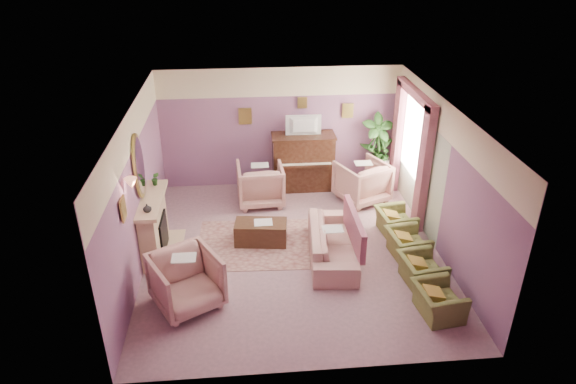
{
  "coord_description": "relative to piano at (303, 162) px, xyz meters",
  "views": [
    {
      "loc": [
        -0.84,
        -8.18,
        5.49
      ],
      "look_at": [
        -0.06,
        0.4,
        1.07
      ],
      "focal_mm": 32.0,
      "sensor_mm": 36.0,
      "label": 1
    }
  ],
  "objects": [
    {
      "name": "curtain_left",
      "position": [
        2.12,
        -2.05,
        0.65
      ],
      "size": [
        0.16,
        0.34,
        2.6
      ],
      "primitive_type": "cube",
      "color": "#8B4657",
      "rests_on": "floor"
    },
    {
      "name": "side_plant_small",
      "position": [
        1.91,
        -0.14,
        0.19
      ],
      "size": [
        0.16,
        0.16,
        0.28
      ],
      "primitive_type": "imported",
      "color": "#1F4919",
      "rests_on": "side_table"
    },
    {
      "name": "side_plant_big",
      "position": [
        1.79,
        -0.04,
        0.22
      ],
      "size": [
        0.3,
        0.3,
        0.34
      ],
      "primitive_type": "imported",
      "color": "#1F4919",
      "rests_on": "side_table"
    },
    {
      "name": "mirror_frame",
      "position": [
        -3.2,
        -2.48,
        1.15
      ],
      "size": [
        0.04,
        0.72,
        1.2
      ],
      "primitive_type": "ellipsoid",
      "color": "#AA9B45",
      "rests_on": "wall_left"
    },
    {
      "name": "television",
      "position": [
        0.0,
        -0.05,
        0.95
      ],
      "size": [
        0.8,
        0.12,
        0.48
      ],
      "primitive_type": "imported",
      "color": "black",
      "rests_on": "piano"
    },
    {
      "name": "floor",
      "position": [
        -0.5,
        -2.68,
        -0.65
      ],
      "size": [
        5.5,
        6.0,
        0.01
      ],
      "primitive_type": "cube",
      "color": "gray",
      "rests_on": "ground"
    },
    {
      "name": "floral_armchair_left",
      "position": [
        -1.03,
        -0.65,
        -0.14
      ],
      "size": [
        0.98,
        0.98,
        1.03
      ],
      "primitive_type": "imported",
      "color": "tan",
      "rests_on": "floor"
    },
    {
      "name": "print_back_right",
      "position": [
        1.05,
        0.28,
        1.13
      ],
      "size": [
        0.26,
        0.03,
        0.34
      ],
      "primitive_type": "cube",
      "color": "#AA9B45",
      "rests_on": "wall_back"
    },
    {
      "name": "fire_ember",
      "position": [
        -2.95,
        -2.48,
        -0.43
      ],
      "size": [
        0.06,
        0.54,
        0.1
      ],
      "primitive_type": "cube",
      "color": "orange",
      "rests_on": "floor"
    },
    {
      "name": "sofa",
      "position": [
        0.21,
        -2.92,
        -0.23
      ],
      "size": [
        0.69,
        2.07,
        0.84
      ],
      "primitive_type": "imported",
      "color": "tan",
      "rests_on": "floor"
    },
    {
      "name": "palm_plant",
      "position": [
        1.72,
        -0.05,
        0.41
      ],
      "size": [
        0.76,
        0.76,
        1.44
      ],
      "primitive_type": "imported",
      "color": "#1F4919",
      "rests_on": "palm_pot"
    },
    {
      "name": "print_back_left",
      "position": [
        -1.3,
        0.28,
        1.07
      ],
      "size": [
        0.3,
        0.03,
        0.38
      ],
      "primitive_type": "cube",
      "color": "#AA9B45",
      "rests_on": "wall_back"
    },
    {
      "name": "floral_armchair_right",
      "position": [
        1.24,
        -0.75,
        -0.14
      ],
      "size": [
        0.98,
        0.98,
        1.03
      ],
      "primitive_type": "imported",
      "color": "tan",
      "rests_on": "floor"
    },
    {
      "name": "stripe_panel",
      "position": [
        2.23,
        -1.38,
        0.42
      ],
      "size": [
        0.01,
        3.0,
        2.15
      ],
      "primitive_type": "cube",
      "color": "beige",
      "rests_on": "wall_right"
    },
    {
      "name": "olive_chair_c",
      "position": [
        1.61,
        -3.04,
        -0.31
      ],
      "size": [
        0.55,
        0.78,
        0.68
      ],
      "primitive_type": "imported",
      "color": "olive",
      "rests_on": "floor"
    },
    {
      "name": "mirror_glass",
      "position": [
        -3.17,
        -2.48,
        1.15
      ],
      "size": [
        0.01,
        0.6,
        1.06
      ],
      "primitive_type": "ellipsoid",
      "color": "silver",
      "rests_on": "wall_left"
    },
    {
      "name": "window_blind",
      "position": [
        2.2,
        -1.13,
        1.05
      ],
      "size": [
        0.03,
        1.4,
        1.8
      ],
      "primitive_type": "cube",
      "color": "#EEE3C8",
      "rests_on": "wall_right"
    },
    {
      "name": "ceiling",
      "position": [
        -0.5,
        -2.68,
        2.15
      ],
      "size": [
        5.5,
        6.0,
        0.01
      ],
      "primitive_type": "cube",
      "color": "white",
      "rests_on": "wall_back"
    },
    {
      "name": "mantel_plant",
      "position": [
        -3.05,
        -1.93,
        0.64
      ],
      "size": [
        0.16,
        0.16,
        0.28
      ],
      "primitive_type": "imported",
      "color": "#1F4919",
      "rests_on": "mantel_shelf"
    },
    {
      "name": "olive_chair_d",
      "position": [
        1.61,
        -2.22,
        -0.31
      ],
      "size": [
        0.55,
        0.78,
        0.68
      ],
      "primitive_type": "imported",
      "color": "olive",
      "rests_on": "floor"
    },
    {
      "name": "olive_chair_b",
      "position": [
        1.61,
        -3.86,
        -0.31
      ],
      "size": [
        0.55,
        0.78,
        0.68
      ],
      "primitive_type": "imported",
      "color": "olive",
      "rests_on": "floor"
    },
    {
      "name": "fireplace_surround",
      "position": [
        -3.09,
        -2.48,
        -0.1
      ],
      "size": [
        0.3,
        1.4,
        1.1
      ],
      "primitive_type": "cube",
      "color": "#D1B388",
      "rests_on": "floor"
    },
    {
      "name": "wall_right",
      "position": [
        2.25,
        -2.68,
        0.75
      ],
      "size": [
        0.02,
        6.0,
        2.8
      ],
      "primitive_type": "cube",
      "color": "#6F4D78",
      "rests_on": "floor"
    },
    {
      "name": "pelmet",
      "position": [
        2.12,
        -1.13,
        1.91
      ],
      "size": [
        0.16,
        2.2,
        0.16
      ],
      "primitive_type": "cube",
      "color": "#8B4657",
      "rests_on": "wall_right"
    },
    {
      "name": "floral_armchair_front",
      "position": [
        -2.36,
        -4.08,
        -0.14
      ],
      "size": [
        0.98,
        0.98,
        1.03
      ],
      "primitive_type": "imported",
      "color": "tan",
      "rests_on": "floor"
    },
    {
      "name": "fireplace_inset",
      "position": [
        -2.99,
        -2.48,
        -0.25
      ],
      "size": [
        0.18,
        0.72,
        0.68
      ],
      "primitive_type": "cube",
      "color": "black",
      "rests_on": "floor"
    },
    {
      "name": "print_back_mid",
      "position": [
        0.0,
        0.28,
        1.35
      ],
      "size": [
        0.22,
        0.03,
        0.26
      ],
      "primitive_type": "cube",
      "color": "#AA9B45",
      "rests_on": "wall_back"
    },
    {
      "name": "mantel_vase",
      "position": [
        -3.05,
        -2.98,
        0.58
      ],
      "size": [
        0.16,
        0.16,
        0.16
      ],
      "primitive_type": "imported",
      "color": "beige",
      "rests_on": "mantel_shelf"
    },
    {
      "name": "curtain_right",
      "position": [
        2.12,
        -0.21,
        0.65
      ],
      "size": [
        0.16,
        0.34,
        2.6
      ],
      "primitive_type": "cube",
      "color": "#8B4657",
      "rests_on": "floor"
    },
    {
      "name": "piano",
      "position": [
        0.0,
        0.0,
        0.0
      ],
      "size": [
        1.4,
        0.6,
        1.3
      ],
      "primitive_type": "cube",
      "color": "#331B11",
      "rests_on": "floor"
    },
    {
      "name": "mantel_shelf",
      "position": [
        -3.06,
        -2.48,
        0.47
      ],
      "size": [
        0.4,
        1.55,
        0.07
      ],
      "primitive_type": "cube",
      "color": "#D1B388",
      "rests_on": "fireplace_surround"
    },
    {
      "name": "sconce_shade",
      "position": [
        -3.12,
        -3.53,
        1.33
      ],
      "size": [
        0.2,
        0.2,
        0.16
      ],
      "primitive_type": "cone",
      "color": "#FF9C71",
      "rests_on": "wall_left"
    },
    {
      "name": "print_left_wall",
      "position": [
        -3.21,
        -3.88,
        1.07
      ],
      "size": [
        0.03,
        0.28,
        0.36
      ],
      "primitive_type": "cube",
      "color": "#AA9B45",
      "rests_on": "wall_left"
    },
    {
      "name": "piano_keys",
      "position": [
        0.0,
        -0.35,
        0.11
      ],
      "size": [
        1.2,
        0.08,
        0.02
      ],
      "primitive_type": "cube",
      "color": "#F1E8CC",
      "rests_on": "piano"
    },
    {
      "name": "wall_back",
      "position": [
        -0.5,
        0.32,
        0.75
      ],
      "size": [
        5.5,
        0.02,
        2.8
      ],
      "primitive_type": "cube",
      "color": "#6F4D78",
      "rests_on": "floor"
    },
    {
      "name": "table_paper",
      "position": [
        -1.04,
        -2.32,
        -0.2
      ],
      "size": [
        0.35,
        0.28,
        0.01
      ],
      "primitive_type": "cube",
      "color": "silver",
      "rests_on": "coffee_table"
    },
    {
      "name": "side_table",
      "position": [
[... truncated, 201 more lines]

